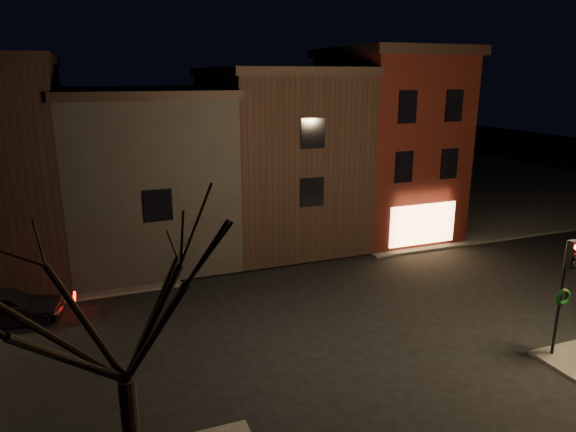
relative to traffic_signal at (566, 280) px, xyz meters
name	(u,v)px	position (x,y,z in m)	size (l,w,h in m)	color
ground	(331,316)	(-5.60, 5.51, -2.81)	(120.00, 120.00, 0.00)	black
sidewalk_far_right	(438,182)	(14.40, 25.51, -2.75)	(30.00, 30.00, 0.12)	#2D2B28
corner_building	(387,141)	(2.40, 14.98, 2.59)	(6.50, 8.50, 10.50)	#43100B
row_building_a	(276,154)	(-4.10, 16.01, 2.03)	(7.30, 10.30, 9.40)	black
row_building_b	(145,171)	(-11.35, 16.01, 1.53)	(7.80, 10.30, 8.40)	black
traffic_signal	(566,280)	(0.00, 0.00, 0.00)	(0.58, 0.38, 4.05)	black
bare_tree_left	(116,280)	(-13.60, -1.49, 2.63)	(5.60, 5.60, 7.50)	black
parked_car_a	(6,307)	(-17.41, 9.33, -2.12)	(1.62, 4.03, 1.37)	black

